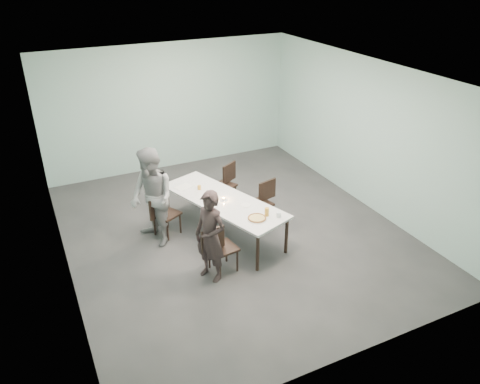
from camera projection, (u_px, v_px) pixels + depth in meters
name	position (u px, v px, depth m)	size (l,w,h in m)	color
ground	(233.00, 231.00, 8.98)	(7.00, 7.00, 0.00)	#333335
room_shell	(232.00, 132.00, 8.06)	(6.02, 7.02, 3.01)	#94BBB5
table	(223.00, 202.00, 8.57)	(1.70, 2.75, 0.75)	white
chair_near_left	(219.00, 246.00, 7.64)	(0.64, 0.47, 0.87)	black
chair_far_left	(163.00, 212.00, 8.62)	(0.65, 0.57, 0.87)	black
chair_near_right	(263.00, 199.00, 9.08)	(0.65, 0.51, 0.87)	black
chair_far_right	(226.00, 182.00, 9.78)	(0.64, 0.57, 0.87)	black
diner_near	(210.00, 237.00, 7.38)	(0.57, 0.37, 1.56)	black
diner_far	(152.00, 198.00, 8.26)	(0.89, 0.69, 1.82)	gray
pizza	(257.00, 218.00, 7.91)	(0.34, 0.34, 0.04)	white
side_plate	(246.00, 205.00, 8.35)	(0.18, 0.18, 0.01)	white
beer_glass	(267.00, 212.00, 7.99)	(0.08, 0.08, 0.15)	gold
water_tumbler	(279.00, 215.00, 7.97)	(0.08, 0.08, 0.09)	silver
tealight	(224.00, 199.00, 8.52)	(0.06, 0.06, 0.05)	silver
amber_tumbler	(199.00, 187.00, 8.90)	(0.07, 0.07, 0.08)	gold
menu	(183.00, 187.00, 9.00)	(0.30, 0.22, 0.01)	silver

